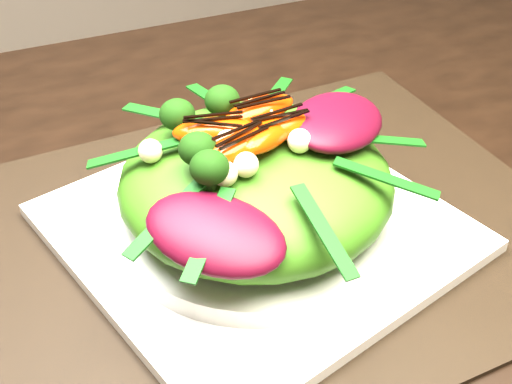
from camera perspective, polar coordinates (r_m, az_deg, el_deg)
name	(u,v)px	position (r m, az deg, el deg)	size (l,w,h in m)	color
placemat	(256,234)	(0.58, 0.00, -3.55)	(0.52, 0.40, 0.00)	black
plate_base	(256,227)	(0.58, 0.00, -2.98)	(0.29, 0.29, 0.01)	white
salad_bowl	(256,214)	(0.57, 0.00, -1.89)	(0.23, 0.23, 0.02)	silver
lettuce_mound	(256,182)	(0.55, 0.00, 0.87)	(0.22, 0.22, 0.07)	#396E14
radicchio_leaf	(338,121)	(0.55, 6.82, 5.86)	(0.10, 0.06, 0.02)	#3F0615
orange_segment	(243,129)	(0.53, -1.12, 5.24)	(0.06, 0.03, 0.02)	red
broccoli_floret	(156,129)	(0.53, -8.36, 5.21)	(0.04, 0.04, 0.04)	black
macadamia_nut	(306,167)	(0.49, 4.22, 2.12)	(0.02, 0.02, 0.02)	#FFF9B3
balsamic_drizzle	(243,119)	(0.52, -1.13, 6.07)	(0.04, 0.00, 0.00)	black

